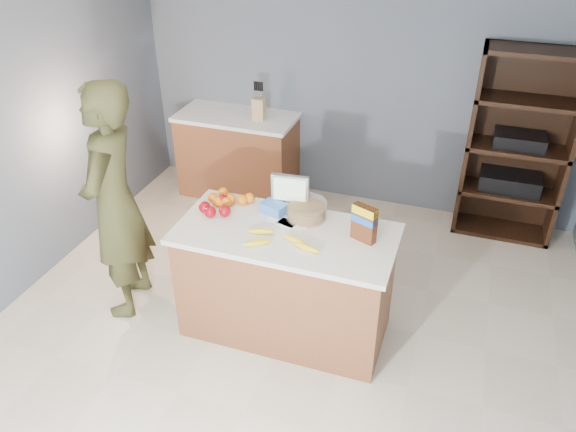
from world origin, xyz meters
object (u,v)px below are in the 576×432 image
(counter_peninsula, at_px, (286,286))
(tv, at_px, (290,190))
(person, at_px, (115,204))
(shelving_unit, at_px, (517,149))
(cereal_box, at_px, (364,221))

(counter_peninsula, bearing_deg, tv, 103.28)
(person, relative_size, tv, 6.69)
(shelving_unit, relative_size, tv, 6.38)
(tv, bearing_deg, cereal_box, -20.32)
(counter_peninsula, xyz_separation_m, shelving_unit, (1.55, 2.05, 0.45))
(tv, height_order, cereal_box, tv)
(shelving_unit, height_order, tv, shelving_unit)
(tv, distance_m, cereal_box, 0.65)
(tv, xyz_separation_m, cereal_box, (0.61, -0.22, -0.01))
(counter_peninsula, relative_size, person, 0.83)
(counter_peninsula, height_order, tv, tv)
(counter_peninsula, bearing_deg, cereal_box, 8.17)
(person, xyz_separation_m, cereal_box, (1.84, 0.20, 0.11))
(shelving_unit, bearing_deg, counter_peninsula, -127.11)
(counter_peninsula, height_order, cereal_box, cereal_box)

